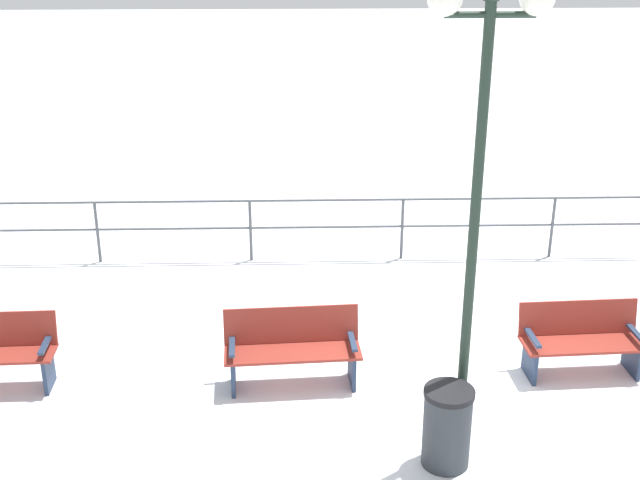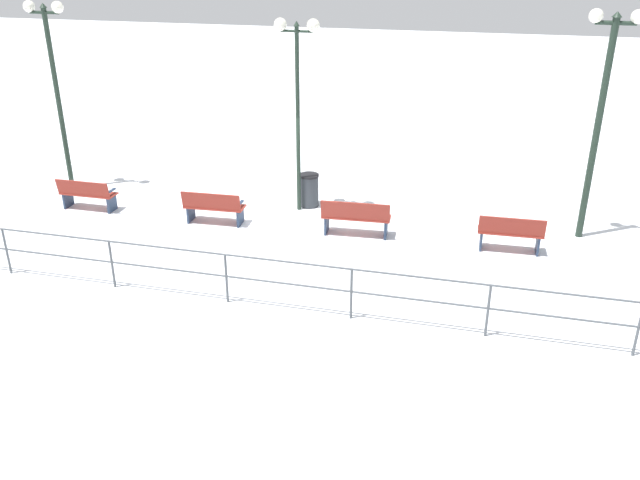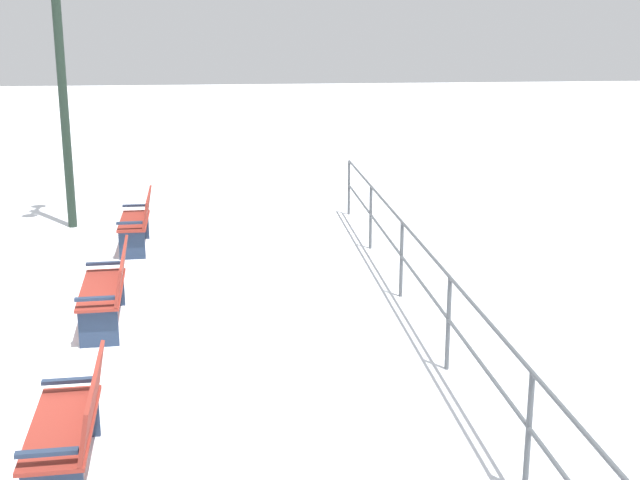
# 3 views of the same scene
# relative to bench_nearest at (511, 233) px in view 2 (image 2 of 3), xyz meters

# --- Properties ---
(ground_plane) EXTENTS (80.00, 80.00, 0.00)m
(ground_plane) POSITION_rel_bench_nearest_xyz_m (0.07, 5.44, -0.49)
(ground_plane) COLOR white
(ground_plane) RESTS_ON ground
(bench_nearest) EXTENTS (0.56, 1.49, 0.92)m
(bench_nearest) POSITION_rel_bench_nearest_xyz_m (0.00, 0.00, 0.00)
(bench_nearest) COLOR maroon
(bench_nearest) RESTS_ON ground
(bench_second) EXTENTS (0.67, 1.69, 0.95)m
(bench_second) POSITION_rel_bench_nearest_xyz_m (0.02, 3.63, 0.01)
(bench_second) COLOR maroon
(bench_second) RESTS_ON ground
(bench_third) EXTENTS (0.65, 1.55, 0.90)m
(bench_third) POSITION_rel_bench_nearest_xyz_m (-0.13, 7.25, -0.03)
(bench_third) COLOR maroon
(bench_third) RESTS_ON ground
(bench_fourth) EXTENTS (0.53, 1.52, 0.87)m
(bench_fourth) POSITION_rel_bench_nearest_xyz_m (-0.08, 10.89, -0.03)
(bench_fourth) COLOR maroon
(bench_fourth) RESTS_ON ground
(lamppost_near) EXTENTS (0.31, 1.15, 5.28)m
(lamppost_near) POSITION_rel_bench_nearest_xyz_m (1.36, -1.67, 2.97)
(lamppost_near) COLOR #1E2D23
(lamppost_near) RESTS_ON ground
(lamppost_middle) EXTENTS (0.32, 1.14, 4.91)m
(lamppost_middle) POSITION_rel_bench_nearest_xyz_m (1.36, 5.44, 3.23)
(lamppost_middle) COLOR #1E2D23
(lamppost_middle) RESTS_ON ground
(lamppost_far) EXTENTS (0.31, 1.16, 5.16)m
(lamppost_far) POSITION_rel_bench_nearest_xyz_m (1.36, 12.34, 3.06)
(lamppost_far) COLOR #1E2D23
(lamppost_far) RESTS_ON ground
(waterfront_railing) EXTENTS (0.05, 15.14, 1.07)m
(waterfront_railing) POSITION_rel_bench_nearest_xyz_m (-3.80, 5.44, 0.25)
(waterfront_railing) COLOR #4C5156
(waterfront_railing) RESTS_ON ground
(trash_bin) EXTENTS (0.53, 0.53, 0.90)m
(trash_bin) POSITION_rel_bench_nearest_xyz_m (1.67, 5.25, -0.03)
(trash_bin) COLOR #2D3338
(trash_bin) RESTS_ON ground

